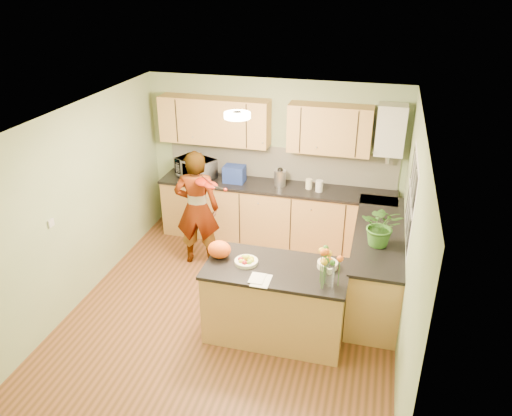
# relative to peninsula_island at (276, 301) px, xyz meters

# --- Properties ---
(floor) EXTENTS (4.50, 4.50, 0.00)m
(floor) POSITION_rel_peninsula_island_xyz_m (-0.60, 0.29, -0.46)
(floor) COLOR #553518
(floor) RESTS_ON ground
(ceiling) EXTENTS (4.00, 4.50, 0.02)m
(ceiling) POSITION_rel_peninsula_island_xyz_m (-0.60, 0.29, 2.04)
(ceiling) COLOR white
(ceiling) RESTS_ON wall_back
(wall_back) EXTENTS (4.00, 0.02, 2.50)m
(wall_back) POSITION_rel_peninsula_island_xyz_m (-0.60, 2.54, 0.79)
(wall_back) COLOR gray
(wall_back) RESTS_ON floor
(wall_front) EXTENTS (4.00, 0.02, 2.50)m
(wall_front) POSITION_rel_peninsula_island_xyz_m (-0.60, -1.96, 0.79)
(wall_front) COLOR gray
(wall_front) RESTS_ON floor
(wall_left) EXTENTS (0.02, 4.50, 2.50)m
(wall_left) POSITION_rel_peninsula_island_xyz_m (-2.60, 0.29, 0.79)
(wall_left) COLOR gray
(wall_left) RESTS_ON floor
(wall_right) EXTENTS (0.02, 4.50, 2.50)m
(wall_right) POSITION_rel_peninsula_island_xyz_m (1.40, 0.29, 0.79)
(wall_right) COLOR gray
(wall_right) RESTS_ON floor
(back_counter) EXTENTS (3.64, 0.62, 0.94)m
(back_counter) POSITION_rel_peninsula_island_xyz_m (-0.50, 2.24, 0.01)
(back_counter) COLOR #B78E49
(back_counter) RESTS_ON floor
(right_counter) EXTENTS (0.62, 2.24, 0.94)m
(right_counter) POSITION_rel_peninsula_island_xyz_m (1.09, 1.14, 0.01)
(right_counter) COLOR #B78E49
(right_counter) RESTS_ON floor
(splashback) EXTENTS (3.60, 0.02, 0.52)m
(splashback) POSITION_rel_peninsula_island_xyz_m (-0.50, 2.52, 0.74)
(splashback) COLOR beige
(splashback) RESTS_ON back_counter
(upper_cabinets) EXTENTS (3.20, 0.34, 0.70)m
(upper_cabinets) POSITION_rel_peninsula_island_xyz_m (-0.78, 2.37, 1.39)
(upper_cabinets) COLOR #B78E49
(upper_cabinets) RESTS_ON wall_back
(boiler) EXTENTS (0.40, 0.30, 0.86)m
(boiler) POSITION_rel_peninsula_island_xyz_m (1.10, 2.38, 1.43)
(boiler) COLOR silver
(boiler) RESTS_ON wall_back
(window_right) EXTENTS (0.01, 1.30, 1.05)m
(window_right) POSITION_rel_peninsula_island_xyz_m (1.39, 0.89, 1.09)
(window_right) COLOR silver
(window_right) RESTS_ON wall_right
(light_switch) EXTENTS (0.02, 0.09, 0.09)m
(light_switch) POSITION_rel_peninsula_island_xyz_m (-2.59, -0.31, 0.84)
(light_switch) COLOR silver
(light_switch) RESTS_ON wall_left
(ceiling_lamp) EXTENTS (0.30, 0.30, 0.07)m
(ceiling_lamp) POSITION_rel_peninsula_island_xyz_m (-0.60, 0.59, 2.00)
(ceiling_lamp) COLOR #FFEABF
(ceiling_lamp) RESTS_ON ceiling
(peninsula_island) EXTENTS (1.61, 0.82, 0.92)m
(peninsula_island) POSITION_rel_peninsula_island_xyz_m (0.00, 0.00, 0.00)
(peninsula_island) COLOR #B78E49
(peninsula_island) RESTS_ON floor
(fruit_dish) EXTENTS (0.27, 0.27, 0.09)m
(fruit_dish) POSITION_rel_peninsula_island_xyz_m (-0.35, -0.00, 0.50)
(fruit_dish) COLOR #F3EBC2
(fruit_dish) RESTS_ON peninsula_island
(orange_bowl) EXTENTS (0.23, 0.23, 0.13)m
(orange_bowl) POSITION_rel_peninsula_island_xyz_m (0.55, 0.15, 0.52)
(orange_bowl) COLOR #F3EBC2
(orange_bowl) RESTS_ON peninsula_island
(flower_vase) EXTENTS (0.28, 0.28, 0.52)m
(flower_vase) POSITION_rel_peninsula_island_xyz_m (0.60, -0.18, 0.80)
(flower_vase) COLOR silver
(flower_vase) RESTS_ON peninsula_island
(orange_bag) EXTENTS (0.33, 0.30, 0.20)m
(orange_bag) POSITION_rel_peninsula_island_xyz_m (-0.68, 0.05, 0.56)
(orange_bag) COLOR #E75013
(orange_bag) RESTS_ON peninsula_island
(papers) EXTENTS (0.19, 0.27, 0.01)m
(papers) POSITION_rel_peninsula_island_xyz_m (-0.10, -0.30, 0.47)
(papers) COLOR white
(papers) RESTS_ON peninsula_island
(violinist) EXTENTS (0.69, 0.52, 1.72)m
(violinist) POSITION_rel_peninsula_island_xyz_m (-1.45, 1.32, 0.40)
(violinist) COLOR #E6AF8D
(violinist) RESTS_ON floor
(violin) EXTENTS (0.71, 0.61, 0.18)m
(violin) POSITION_rel_peninsula_island_xyz_m (-1.25, 1.10, 0.92)
(violin) COLOR #580E05
(violin) RESTS_ON violinist
(microwave) EXTENTS (0.68, 0.59, 0.32)m
(microwave) POSITION_rel_peninsula_island_xyz_m (-1.80, 2.23, 0.64)
(microwave) COLOR silver
(microwave) RESTS_ON back_counter
(blue_box) EXTENTS (0.32, 0.24, 0.26)m
(blue_box) POSITION_rel_peninsula_island_xyz_m (-1.16, 2.23, 0.61)
(blue_box) COLOR navy
(blue_box) RESTS_ON back_counter
(kettle) EXTENTS (0.18, 0.18, 0.33)m
(kettle) POSITION_rel_peninsula_island_xyz_m (-0.45, 2.26, 0.61)
(kettle) COLOR silver
(kettle) RESTS_ON back_counter
(jar_cream) EXTENTS (0.12, 0.12, 0.15)m
(jar_cream) POSITION_rel_peninsula_island_xyz_m (0.00, 2.25, 0.55)
(jar_cream) COLOR #F3EBC2
(jar_cream) RESTS_ON back_counter
(jar_white) EXTENTS (0.13, 0.13, 0.17)m
(jar_white) POSITION_rel_peninsula_island_xyz_m (0.17, 2.18, 0.56)
(jar_white) COLOR silver
(jar_white) RESTS_ON back_counter
(potted_plant) EXTENTS (0.48, 0.42, 0.52)m
(potted_plant) POSITION_rel_peninsula_island_xyz_m (1.10, 0.78, 0.74)
(potted_plant) COLOR #366D24
(potted_plant) RESTS_ON right_counter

